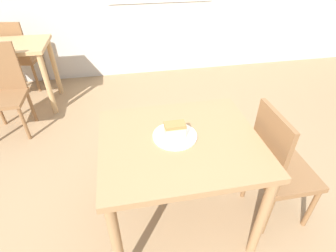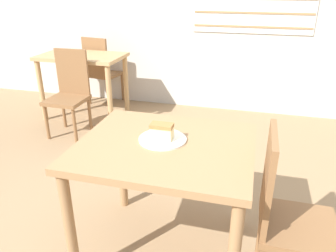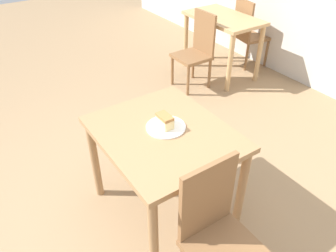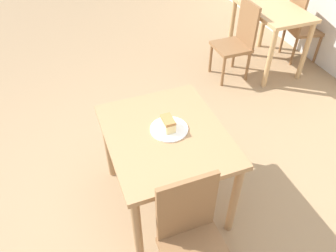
{
  "view_description": "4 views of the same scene",
  "coord_description": "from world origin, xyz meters",
  "px_view_note": "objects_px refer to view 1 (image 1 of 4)",
  "views": [
    {
      "loc": [
        -0.39,
        -0.83,
        1.75
      ],
      "look_at": [
        -0.16,
        0.4,
        0.84
      ],
      "focal_mm": 28.0,
      "sensor_mm": 36.0,
      "label": 1
    },
    {
      "loc": [
        0.34,
        -1.2,
        1.57
      ],
      "look_at": [
        -0.09,
        0.41,
        0.84
      ],
      "focal_mm": 35.0,
      "sensor_mm": 36.0,
      "label": 2
    },
    {
      "loc": [
        1.37,
        -0.6,
        2.05
      ],
      "look_at": [
        -0.08,
        0.37,
        0.8
      ],
      "focal_mm": 35.0,
      "sensor_mm": 36.0,
      "label": 3
    },
    {
      "loc": [
        1.47,
        -0.22,
        2.31
      ],
      "look_at": [
        -0.13,
        0.38,
        0.78
      ],
      "focal_mm": 35.0,
      "sensor_mm": 36.0,
      "label": 4
    }
  ],
  "objects_px": {
    "chair_far_corner": "(4,89)",
    "plate": "(175,136)",
    "chair_far_opposite": "(19,55)",
    "cake_slice": "(175,130)",
    "dining_table_far": "(4,57)",
    "chair_near_window": "(277,167)",
    "dining_table_near": "(180,154)"
  },
  "relations": [
    {
      "from": "chair_far_corner",
      "to": "chair_far_opposite",
      "type": "xyz_separation_m",
      "value": [
        -0.09,
        0.97,
        0.0
      ]
    },
    {
      "from": "dining_table_far",
      "to": "plate",
      "type": "distance_m",
      "value": 2.47
    },
    {
      "from": "dining_table_near",
      "to": "chair_far_opposite",
      "type": "relative_size",
      "value": 1.04
    },
    {
      "from": "chair_far_opposite",
      "to": "plate",
      "type": "distance_m",
      "value": 2.88
    },
    {
      "from": "dining_table_near",
      "to": "plate",
      "type": "distance_m",
      "value": 0.13
    },
    {
      "from": "chair_near_window",
      "to": "chair_far_corner",
      "type": "bearing_deg",
      "value": 54.55
    },
    {
      "from": "plate",
      "to": "cake_slice",
      "type": "xyz_separation_m",
      "value": [
        -0.0,
        -0.01,
        0.05
      ]
    },
    {
      "from": "cake_slice",
      "to": "chair_far_opposite",
      "type": "bearing_deg",
      "value": 122.9
    },
    {
      "from": "chair_near_window",
      "to": "chair_far_corner",
      "type": "distance_m",
      "value": 2.66
    },
    {
      "from": "dining_table_far",
      "to": "plate",
      "type": "height_order",
      "value": "dining_table_far"
    },
    {
      "from": "dining_table_far",
      "to": "plate",
      "type": "bearing_deg",
      "value": -50.88
    },
    {
      "from": "chair_far_corner",
      "to": "plate",
      "type": "bearing_deg",
      "value": -44.22
    },
    {
      "from": "dining_table_far",
      "to": "chair_near_window",
      "type": "distance_m",
      "value": 3.03
    },
    {
      "from": "chair_far_corner",
      "to": "dining_table_far",
      "type": "bearing_deg",
      "value": 99.78
    },
    {
      "from": "dining_table_near",
      "to": "dining_table_far",
      "type": "xyz_separation_m",
      "value": [
        -1.58,
        1.95,
        -0.01
      ]
    },
    {
      "from": "plate",
      "to": "cake_slice",
      "type": "distance_m",
      "value": 0.05
    },
    {
      "from": "chair_far_corner",
      "to": "plate",
      "type": "relative_size",
      "value": 3.43
    },
    {
      "from": "dining_table_far",
      "to": "chair_far_corner",
      "type": "bearing_deg",
      "value": -80.16
    },
    {
      "from": "dining_table_far",
      "to": "chair_near_window",
      "type": "relative_size",
      "value": 1.08
    },
    {
      "from": "chair_near_window",
      "to": "chair_far_opposite",
      "type": "relative_size",
      "value": 1.0
    },
    {
      "from": "chair_far_opposite",
      "to": "plate",
      "type": "bearing_deg",
      "value": 133.1
    },
    {
      "from": "chair_near_window",
      "to": "chair_far_opposite",
      "type": "bearing_deg",
      "value": 41.87
    },
    {
      "from": "chair_far_opposite",
      "to": "cake_slice",
      "type": "relative_size",
      "value": 7.41
    },
    {
      "from": "dining_table_far",
      "to": "chair_near_window",
      "type": "bearing_deg",
      "value": -42.02
    },
    {
      "from": "dining_table_far",
      "to": "cake_slice",
      "type": "bearing_deg",
      "value": -51.03
    },
    {
      "from": "plate",
      "to": "dining_table_near",
      "type": "bearing_deg",
      "value": -53.11
    },
    {
      "from": "chair_near_window",
      "to": "cake_slice",
      "type": "distance_m",
      "value": 0.78
    },
    {
      "from": "plate",
      "to": "cake_slice",
      "type": "bearing_deg",
      "value": -112.28
    },
    {
      "from": "cake_slice",
      "to": "chair_near_window",
      "type": "bearing_deg",
      "value": -8.43
    },
    {
      "from": "dining_table_far",
      "to": "plate",
      "type": "relative_size",
      "value": 3.7
    },
    {
      "from": "dining_table_near",
      "to": "chair_far_corner",
      "type": "height_order",
      "value": "chair_far_corner"
    },
    {
      "from": "chair_far_corner",
      "to": "cake_slice",
      "type": "relative_size",
      "value": 7.41
    }
  ]
}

